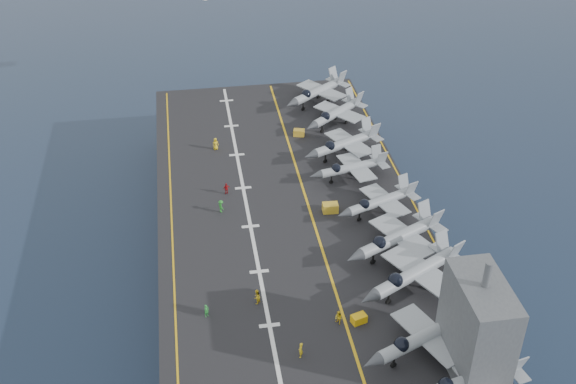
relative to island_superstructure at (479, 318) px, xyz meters
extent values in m
plane|color=#142135|center=(-15.00, 30.00, -17.90)|extent=(500.00, 500.00, 0.00)
cube|color=#56595E|center=(-15.00, 30.00, -12.90)|extent=(36.00, 90.00, 10.00)
cube|color=black|center=(-15.00, 30.00, -7.70)|extent=(38.00, 92.00, 0.40)
cube|color=gold|center=(-12.00, 30.00, -7.48)|extent=(0.35, 90.00, 0.02)
cube|color=silver|center=(-21.00, 30.00, -7.48)|extent=(0.50, 90.00, 0.02)
cube|color=gold|center=(-32.00, 30.00, -7.48)|extent=(0.25, 90.00, 0.02)
cube|color=gold|center=(3.50, 30.00, -7.48)|extent=(0.25, 90.00, 0.02)
imported|color=#268C33|center=(-28.24, 12.74, -6.62)|extent=(1.27, 1.22, 1.76)
imported|color=yellow|center=(-22.00, 14.12, -6.48)|extent=(1.40, 1.46, 2.04)
imported|color=#208623|center=(-24.80, 34.25, -6.53)|extent=(1.19, 1.39, 1.95)
imported|color=#A70F13|center=(-23.62, 38.85, -6.58)|extent=(1.26, 1.00, 1.84)
imported|color=yellow|center=(-24.27, 52.38, -6.47)|extent=(1.35, 1.01, 2.06)
imported|color=yellow|center=(-18.18, 4.57, -6.49)|extent=(1.06, 1.36, 2.02)
imported|color=yellow|center=(-12.86, 9.05, -6.56)|extent=(1.22, 1.35, 1.88)
camera|label=1|loc=(-28.50, -51.88, 53.21)|focal=45.00mm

